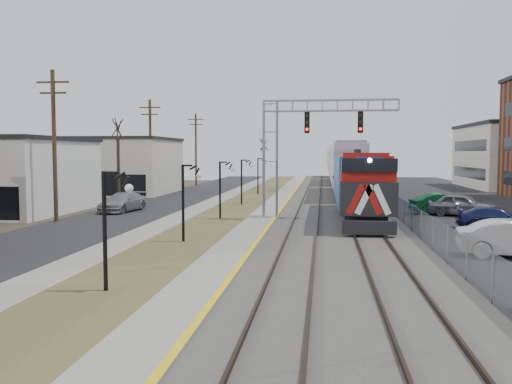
# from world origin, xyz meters

# --- Properties ---
(street_west) EXTENTS (7.00, 120.00, 0.04)m
(street_west) POSITION_xyz_m (-11.50, 35.00, 0.02)
(street_west) COLOR black
(street_west) RESTS_ON ground
(sidewalk) EXTENTS (2.00, 120.00, 0.08)m
(sidewalk) POSITION_xyz_m (-7.00, 35.00, 0.04)
(sidewalk) COLOR gray
(sidewalk) RESTS_ON ground
(grass_median) EXTENTS (4.00, 120.00, 0.06)m
(grass_median) POSITION_xyz_m (-4.00, 35.00, 0.03)
(grass_median) COLOR #4B4D29
(grass_median) RESTS_ON ground
(platform) EXTENTS (2.00, 120.00, 0.24)m
(platform) POSITION_xyz_m (-1.00, 35.00, 0.12)
(platform) COLOR gray
(platform) RESTS_ON ground
(ballast_bed) EXTENTS (8.00, 120.00, 0.20)m
(ballast_bed) POSITION_xyz_m (4.00, 35.00, 0.10)
(ballast_bed) COLOR #595651
(ballast_bed) RESTS_ON ground
(parking_lot) EXTENTS (16.00, 120.00, 0.04)m
(parking_lot) POSITION_xyz_m (16.00, 35.00, 0.02)
(parking_lot) COLOR black
(parking_lot) RESTS_ON ground
(platform_edge) EXTENTS (0.24, 120.00, 0.01)m
(platform_edge) POSITION_xyz_m (-0.12, 35.00, 0.24)
(platform_edge) COLOR gold
(platform_edge) RESTS_ON platform
(track_near) EXTENTS (1.58, 120.00, 0.15)m
(track_near) POSITION_xyz_m (2.00, 35.00, 0.28)
(track_near) COLOR #2D2119
(track_near) RESTS_ON ballast_bed
(track_far) EXTENTS (1.58, 120.00, 0.15)m
(track_far) POSITION_xyz_m (5.50, 35.00, 0.28)
(track_far) COLOR #2D2119
(track_far) RESTS_ON ballast_bed
(train) EXTENTS (3.00, 108.65, 5.33)m
(train) POSITION_xyz_m (5.50, 75.59, 2.94)
(train) COLOR #133B9B
(train) RESTS_ON ground
(signal_gantry) EXTENTS (9.00, 1.07, 8.15)m
(signal_gantry) POSITION_xyz_m (1.22, 27.99, 5.59)
(signal_gantry) COLOR gray
(signal_gantry) RESTS_ON ground
(lampposts) EXTENTS (0.14, 62.14, 4.00)m
(lampposts) POSITION_xyz_m (-4.00, 18.29, 2.00)
(lampposts) COLOR black
(lampposts) RESTS_ON ground
(utility_poles) EXTENTS (0.28, 80.28, 10.00)m
(utility_poles) POSITION_xyz_m (-14.50, 25.00, 5.00)
(utility_poles) COLOR #4C3823
(utility_poles) RESTS_ON ground
(fence) EXTENTS (0.04, 120.00, 1.60)m
(fence) POSITION_xyz_m (8.20, 35.00, 0.80)
(fence) COLOR gray
(fence) RESTS_ON ground
(bare_trees) EXTENTS (12.30, 42.30, 5.95)m
(bare_trees) POSITION_xyz_m (-12.66, 38.91, 2.70)
(bare_trees) COLOR #382D23
(bare_trees) RESTS_ON ground
(car_lot_d) EXTENTS (4.73, 2.39, 1.32)m
(car_lot_d) POSITION_xyz_m (13.31, 24.60, 0.66)
(car_lot_d) COLOR #151D4C
(car_lot_d) RESTS_ON ground
(car_lot_e) EXTENTS (5.11, 3.61, 1.62)m
(car_lot_e) POSITION_xyz_m (13.03, 31.42, 0.81)
(car_lot_e) COLOR slate
(car_lot_e) RESTS_ON ground
(car_lot_f) EXTENTS (4.85, 2.49, 1.52)m
(car_lot_f) POSITION_xyz_m (11.90, 32.70, 0.76)
(car_lot_f) COLOR #0E4724
(car_lot_f) RESTS_ON ground
(car_street_b) EXTENTS (2.82, 5.31, 1.46)m
(car_street_b) POSITION_xyz_m (-12.34, 31.39, 0.73)
(car_street_b) COLOR gray
(car_street_b) RESTS_ON ground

